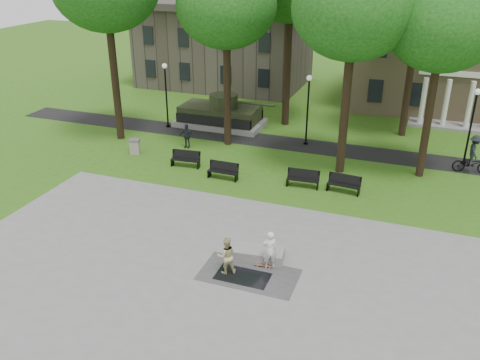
# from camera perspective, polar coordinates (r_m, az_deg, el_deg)

# --- Properties ---
(ground) EXTENTS (120.00, 120.00, 0.00)m
(ground) POSITION_cam_1_polar(r_m,az_deg,el_deg) (24.39, -0.61, -5.37)
(ground) COLOR #2B5915
(ground) RESTS_ON ground
(plaza) EXTENTS (22.00, 16.00, 0.02)m
(plaza) POSITION_cam_1_polar(r_m,az_deg,el_deg) (20.55, -5.69, -11.87)
(plaza) COLOR gray
(plaza) RESTS_ON ground
(footpath) EXTENTS (44.00, 2.60, 0.01)m
(footpath) POSITION_cam_1_polar(r_m,az_deg,el_deg) (34.81, 6.46, 3.98)
(footpath) COLOR black
(footpath) RESTS_ON ground
(building_right) EXTENTS (17.00, 12.00, 8.60)m
(building_right) POSITION_cam_1_polar(r_m,az_deg,el_deg) (46.45, 23.63, 12.92)
(building_right) COLOR #9E8460
(building_right) RESTS_ON ground
(building_left) EXTENTS (15.00, 10.00, 7.20)m
(building_left) POSITION_cam_1_polar(r_m,az_deg,el_deg) (50.54, -1.61, 14.83)
(building_left) COLOR #4C443D
(building_left) RESTS_ON ground
(tree_1) EXTENTS (6.20, 6.20, 11.63)m
(tree_1) POSITION_cam_1_polar(r_m,az_deg,el_deg) (32.70, -1.54, 18.94)
(tree_1) COLOR black
(tree_1) RESTS_ON ground
(tree_2) EXTENTS (6.60, 6.60, 12.16)m
(tree_2) POSITION_cam_1_polar(r_m,az_deg,el_deg) (28.65, 12.69, 18.31)
(tree_2) COLOR black
(tree_2) RESTS_ON ground
(tree_3) EXTENTS (6.00, 6.00, 11.19)m
(tree_3) POSITION_cam_1_polar(r_m,az_deg,el_deg) (29.44, 21.87, 15.95)
(tree_3) COLOR black
(tree_3) RESTS_ON ground
(lamp_left) EXTENTS (0.36, 0.36, 4.73)m
(lamp_left) POSITION_cam_1_polar(r_m,az_deg,el_deg) (37.71, -8.31, 9.94)
(lamp_left) COLOR black
(lamp_left) RESTS_ON ground
(lamp_mid) EXTENTS (0.36, 0.36, 4.73)m
(lamp_mid) POSITION_cam_1_polar(r_m,az_deg,el_deg) (34.11, 7.63, 8.42)
(lamp_mid) COLOR black
(lamp_mid) RESTS_ON ground
(lamp_right) EXTENTS (0.36, 0.36, 4.73)m
(lamp_right) POSITION_cam_1_polar(r_m,az_deg,el_deg) (33.50, 24.59, 6.08)
(lamp_right) COLOR black
(lamp_right) RESTS_ON ground
(tank_monument) EXTENTS (7.45, 3.40, 2.40)m
(tank_monument) POSITION_cam_1_polar(r_m,az_deg,el_deg) (38.24, -2.20, 7.37)
(tank_monument) COLOR gray
(tank_monument) RESTS_ON ground
(puddle) EXTENTS (2.20, 1.20, 0.00)m
(puddle) POSITION_cam_1_polar(r_m,az_deg,el_deg) (21.02, 0.29, -10.75)
(puddle) COLOR black
(puddle) RESTS_ON plaza
(concrete_block) EXTENTS (2.30, 1.25, 0.45)m
(concrete_block) POSITION_cam_1_polar(r_m,az_deg,el_deg) (22.02, 2.05, -8.24)
(concrete_block) COLOR gray
(concrete_block) RESTS_ON plaza
(skateboard) EXTENTS (0.80, 0.27, 0.07)m
(skateboard) POSITION_cam_1_polar(r_m,az_deg,el_deg) (21.60, 2.70, -9.58)
(skateboard) COLOR brown
(skateboard) RESTS_ON plaza
(skateboarder) EXTENTS (0.74, 0.67, 1.69)m
(skateboarder) POSITION_cam_1_polar(r_m,az_deg,el_deg) (21.13, 3.35, -7.83)
(skateboarder) COLOR white
(skateboarder) RESTS_ON plaza
(friend_watching) EXTENTS (1.00, 0.95, 1.63)m
(friend_watching) POSITION_cam_1_polar(r_m,az_deg,el_deg) (20.80, -1.55, -8.47)
(friend_watching) COLOR tan
(friend_watching) RESTS_ON plaza
(pedestrian_walker) EXTENTS (0.97, 0.43, 1.64)m
(pedestrian_walker) POSITION_cam_1_polar(r_m,az_deg,el_deg) (34.00, -6.01, 4.95)
(pedestrian_walker) COLOR #22262D
(pedestrian_walker) RESTS_ON ground
(cyclist) EXTENTS (2.21, 1.28, 2.32)m
(cyclist) POSITION_cam_1_polar(r_m,az_deg,el_deg) (32.87, 24.68, 2.29)
(cyclist) COLOR black
(cyclist) RESTS_ON ground
(park_bench_0) EXTENTS (1.84, 0.69, 1.00)m
(park_bench_0) POSITION_cam_1_polar(r_m,az_deg,el_deg) (31.09, -6.09, 2.44)
(park_bench_0) COLOR black
(park_bench_0) RESTS_ON ground
(park_bench_1) EXTENTS (1.81, 0.55, 1.00)m
(park_bench_1) POSITION_cam_1_polar(r_m,az_deg,el_deg) (29.26, -1.88, 1.12)
(park_bench_1) COLOR black
(park_bench_1) RESTS_ON ground
(park_bench_2) EXTENTS (1.83, 0.64, 1.00)m
(park_bench_2) POSITION_cam_1_polar(r_m,az_deg,el_deg) (28.46, 7.11, 0.23)
(park_bench_2) COLOR black
(park_bench_2) RESTS_ON ground
(park_bench_3) EXTENTS (1.83, 0.68, 1.00)m
(park_bench_3) POSITION_cam_1_polar(r_m,az_deg,el_deg) (28.19, 11.60, -0.36)
(park_bench_3) COLOR black
(park_bench_3) RESTS_ON ground
(trash_bin) EXTENTS (0.85, 0.85, 0.96)m
(trash_bin) POSITION_cam_1_polar(r_m,az_deg,el_deg) (33.64, -11.72, 3.74)
(trash_bin) COLOR gray
(trash_bin) RESTS_ON ground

